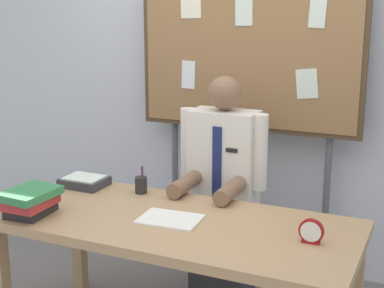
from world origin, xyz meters
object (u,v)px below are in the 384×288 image
at_px(book_stack, 30,201).
at_px(paper_tray, 84,182).
at_px(person, 223,198).
at_px(pen_holder, 141,185).
at_px(open_notebook, 170,219).
at_px(bulletin_board, 248,48).
at_px(desk_clock, 311,232).
at_px(desk, 176,235).

height_order(book_stack, paper_tray, book_stack).
xyz_separation_m(person, paper_tray, (-0.74, -0.39, 0.12)).
distance_m(person, book_stack, 1.16).
bearing_deg(book_stack, person, 52.12).
bearing_deg(pen_holder, paper_tray, -175.43).
distance_m(open_notebook, pen_holder, 0.47).
distance_m(bulletin_board, open_notebook, 1.33).
height_order(person, desk_clock, person).
xyz_separation_m(bulletin_board, pen_holder, (-0.37, -0.77, -0.74)).
bearing_deg(person, bulletin_board, 89.99).
bearing_deg(desk_clock, person, 136.38).
xyz_separation_m(open_notebook, desk_clock, (0.71, 0.02, 0.05)).
bearing_deg(open_notebook, desk, 41.46).
bearing_deg(paper_tray, open_notebook, -21.74).
xyz_separation_m(book_stack, open_notebook, (0.68, 0.23, -0.07)).
height_order(desk, paper_tray, paper_tray).
relative_size(person, pen_holder, 8.71).
distance_m(desk, paper_tray, 0.79).
bearing_deg(bulletin_board, open_notebook, -91.20).
bearing_deg(bulletin_board, book_stack, -118.20).
relative_size(book_stack, open_notebook, 0.95).
bearing_deg(paper_tray, bulletin_board, 47.18).
relative_size(desk, desk_clock, 15.80).
bearing_deg(desk_clock, desk, 179.85).
distance_m(desk, book_stack, 0.77).
xyz_separation_m(book_stack, paper_tray, (-0.03, 0.52, -0.05)).
distance_m(person, desk_clock, 0.96).
distance_m(person, pen_holder, 0.53).
distance_m(book_stack, pen_holder, 0.65).
bearing_deg(bulletin_board, desk_clock, -57.14).
xyz_separation_m(desk_clock, pen_holder, (-1.05, 0.30, -0.00)).
relative_size(bulletin_board, paper_tray, 8.13).
relative_size(desk_clock, pen_holder, 0.73).
height_order(person, pen_holder, person).
xyz_separation_m(open_notebook, pen_holder, (-0.34, 0.32, 0.04)).
xyz_separation_m(desk_clock, paper_tray, (-1.43, 0.27, -0.02)).
height_order(person, paper_tray, person).
distance_m(book_stack, open_notebook, 0.72).
xyz_separation_m(desk, book_stack, (-0.71, -0.25, 0.16)).
height_order(bulletin_board, paper_tray, bulletin_board).
height_order(open_notebook, desk_clock, desk_clock).
height_order(person, bulletin_board, bulletin_board).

